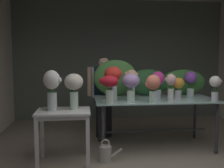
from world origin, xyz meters
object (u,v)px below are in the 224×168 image
at_px(vase_lilac_carnations, 131,83).
at_px(vase_cream_lisianthus_tall, 74,86).
at_px(display_table_glass, 154,105).
at_px(vase_white_roses_tall, 52,87).
at_px(side_table_white, 63,118).
at_px(vase_sunset_freesia, 178,86).
at_px(florist, 104,88).
at_px(vase_crimson_peonies, 110,85).
at_px(vase_ivory_stock, 215,86).
at_px(vase_scarlet_snapdragons, 113,78).
at_px(vase_violet_tulips, 190,81).
at_px(vase_coral_roses, 153,86).
at_px(vase_peach_ranunculus, 131,81).
at_px(vase_blush_lilies, 171,85).
at_px(watering_can, 106,153).
at_px(vase_magenta_anemones, 158,81).

height_order(vase_lilac_carnations, vase_cream_lisianthus_tall, vase_cream_lisianthus_tall).
relative_size(display_table_glass, vase_cream_lisianthus_tall, 3.80).
bearing_deg(vase_cream_lisianthus_tall, vase_white_roses_tall, -169.52).
relative_size(side_table_white, vase_cream_lisianthus_tall, 1.46).
xyz_separation_m(side_table_white, vase_cream_lisianthus_tall, (0.16, 0.06, 0.45)).
bearing_deg(vase_white_roses_tall, vase_sunset_freesia, 13.63).
xyz_separation_m(display_table_glass, florist, (-0.82, 0.69, 0.23)).
bearing_deg(vase_sunset_freesia, vase_crimson_peonies, -160.50).
relative_size(vase_ivory_stock, vase_scarlet_snapdragons, 0.74).
distance_m(vase_violet_tulips, vase_scarlet_snapdragons, 1.49).
relative_size(vase_sunset_freesia, vase_white_roses_tall, 0.60).
distance_m(side_table_white, vase_coral_roses, 1.44).
distance_m(display_table_glass, vase_sunset_freesia, 0.54).
height_order(vase_crimson_peonies, vase_peach_ranunculus, vase_peach_ranunculus).
bearing_deg(vase_crimson_peonies, side_table_white, -174.61).
height_order(vase_ivory_stock, vase_sunset_freesia, vase_ivory_stock).
relative_size(vase_scarlet_snapdragons, vase_crimson_peonies, 1.28).
xyz_separation_m(side_table_white, vase_peach_ranunculus, (1.13, 0.64, 0.48)).
height_order(vase_blush_lilies, vase_lilac_carnations, vase_lilac_carnations).
bearing_deg(vase_peach_ranunculus, vase_scarlet_snapdragons, -145.67).
bearing_deg(watering_can, vase_sunset_freesia, 22.92).
bearing_deg(vase_lilac_carnations, florist, 112.44).
bearing_deg(vase_lilac_carnations, watering_can, -142.58).
xyz_separation_m(vase_blush_lilies, watering_can, (-1.09, -0.31, -0.99)).
distance_m(display_table_glass, vase_lilac_carnations, 0.63).
bearing_deg(vase_ivory_stock, vase_white_roses_tall, -177.66).
relative_size(side_table_white, vase_violet_tulips, 1.74).
xyz_separation_m(display_table_glass, vase_blush_lilies, (0.20, -0.23, 0.37)).
distance_m(display_table_glass, vase_ivory_stock, 1.03).
height_order(vase_magenta_anemones, vase_cream_lisianthus_tall, vase_cream_lisianthus_tall).
xyz_separation_m(vase_coral_roses, vase_blush_lilies, (0.34, 0.16, -0.01)).
relative_size(vase_ivory_stock, vase_sunset_freesia, 1.15).
bearing_deg(vase_cream_lisianthus_tall, vase_magenta_anemones, 18.76).
bearing_deg(vase_white_roses_tall, vase_ivory_stock, 2.34).
xyz_separation_m(vase_sunset_freesia, vase_cream_lisianthus_tall, (-1.77, -0.45, 0.06)).
distance_m(vase_magenta_anemones, vase_crimson_peonies, 1.00).
height_order(side_table_white, vase_cream_lisianthus_tall, vase_cream_lisianthus_tall).
relative_size(vase_sunset_freesia, vase_scarlet_snapdragons, 0.64).
bearing_deg(vase_white_roses_tall, vase_crimson_peonies, 4.45).
bearing_deg(vase_ivory_stock, vase_cream_lisianthus_tall, -178.80).
distance_m(florist, vase_magenta_anemones, 1.10).
distance_m(vase_scarlet_snapdragons, vase_crimson_peonies, 0.36).
relative_size(vase_ivory_stock, vase_peach_ranunculus, 0.83).
bearing_deg(watering_can, vase_blush_lilies, 15.75).
distance_m(display_table_glass, vase_coral_roses, 0.56).
distance_m(florist, vase_coral_roses, 1.28).
bearing_deg(vase_violet_tulips, vase_white_roses_tall, -163.38).
relative_size(display_table_glass, side_table_white, 2.61).
bearing_deg(vase_coral_roses, vase_lilac_carnations, 148.64).
height_order(vase_white_roses_tall, watering_can, vase_white_roses_tall).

